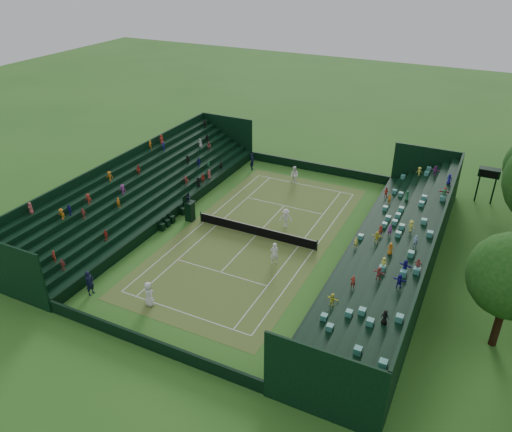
{
  "coord_description": "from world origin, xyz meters",
  "views": [
    {
      "loc": [
        16.97,
        -34.54,
        23.17
      ],
      "look_at": [
        0.0,
        0.0,
        2.0
      ],
      "focal_mm": 35.0,
      "sensor_mm": 36.0,
      "label": 1
    }
  ],
  "objects_px": {
    "player_far_west": "(294,175)",
    "player_far_east": "(286,218)",
    "tennis_net": "(256,230)",
    "player_near_west": "(149,294)",
    "player_near_east": "(274,253)",
    "umpire_chair": "(190,209)"
  },
  "relations": [
    {
      "from": "tennis_net",
      "to": "player_far_west",
      "type": "distance_m",
      "value": 11.8
    },
    {
      "from": "tennis_net",
      "to": "player_far_west",
      "type": "height_order",
      "value": "player_far_west"
    },
    {
      "from": "player_far_west",
      "to": "player_far_east",
      "type": "distance_m",
      "value": 9.56
    },
    {
      "from": "umpire_chair",
      "to": "player_far_east",
      "type": "height_order",
      "value": "umpire_chair"
    },
    {
      "from": "player_near_west",
      "to": "player_far_east",
      "type": "height_order",
      "value": "player_near_west"
    },
    {
      "from": "player_near_east",
      "to": "player_far_west",
      "type": "distance_m",
      "value": 15.69
    },
    {
      "from": "tennis_net",
      "to": "player_near_east",
      "type": "height_order",
      "value": "player_near_east"
    },
    {
      "from": "umpire_chair",
      "to": "player_far_west",
      "type": "distance_m",
      "value": 13.27
    },
    {
      "from": "player_near_west",
      "to": "player_far_east",
      "type": "xyz_separation_m",
      "value": [
        4.34,
        14.83,
        -0.07
      ]
    },
    {
      "from": "player_near_west",
      "to": "player_near_east",
      "type": "relative_size",
      "value": 1.0
    },
    {
      "from": "player_near_west",
      "to": "player_far_west",
      "type": "bearing_deg",
      "value": -71.55
    },
    {
      "from": "player_far_west",
      "to": "player_far_east",
      "type": "bearing_deg",
      "value": -51.14
    },
    {
      "from": "tennis_net",
      "to": "player_far_east",
      "type": "height_order",
      "value": "player_far_east"
    },
    {
      "from": "tennis_net",
      "to": "player_far_west",
      "type": "relative_size",
      "value": 5.85
    },
    {
      "from": "umpire_chair",
      "to": "tennis_net",
      "type": "bearing_deg",
      "value": 1.89
    },
    {
      "from": "umpire_chair",
      "to": "player_near_west",
      "type": "distance_m",
      "value": 12.73
    },
    {
      "from": "player_far_west",
      "to": "umpire_chair",
      "type": "bearing_deg",
      "value": -94.2
    },
    {
      "from": "player_near_east",
      "to": "player_far_east",
      "type": "bearing_deg",
      "value": -113.58
    },
    {
      "from": "player_near_west",
      "to": "player_far_east",
      "type": "distance_m",
      "value": 15.45
    },
    {
      "from": "tennis_net",
      "to": "umpire_chair",
      "type": "height_order",
      "value": "umpire_chair"
    },
    {
      "from": "umpire_chair",
      "to": "player_near_west",
      "type": "xyz_separation_m",
      "value": [
        4.26,
        -11.99,
        -0.26
      ]
    },
    {
      "from": "player_near_east",
      "to": "player_far_east",
      "type": "distance_m",
      "value": 6.14
    }
  ]
}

